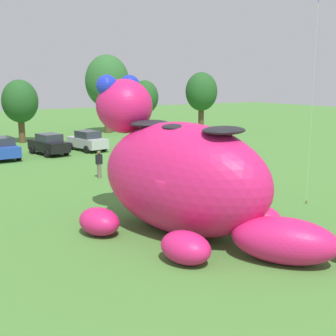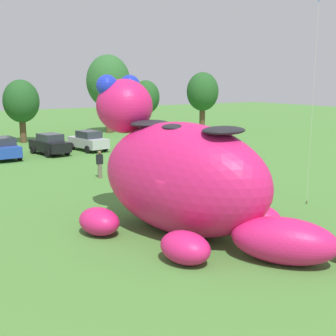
# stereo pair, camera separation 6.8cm
# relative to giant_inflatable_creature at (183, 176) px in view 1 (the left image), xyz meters

# --- Properties ---
(ground_plane) EXTENTS (160.00, 160.00, 0.00)m
(ground_plane) POSITION_rel_giant_inflatable_creature_xyz_m (-0.55, -0.08, -2.26)
(ground_plane) COLOR #4C8438
(giant_inflatable_creature) EXTENTS (8.20, 11.31, 6.18)m
(giant_inflatable_creature) POSITION_rel_giant_inflatable_creature_xyz_m (0.00, 0.00, 0.00)
(giant_inflatable_creature) COLOR #E01E6B
(giant_inflatable_creature) RESTS_ON ground
(car_blue) EXTENTS (2.13, 4.20, 1.72)m
(car_blue) POSITION_rel_giant_inflatable_creature_xyz_m (-1.98, 21.31, -1.40)
(car_blue) COLOR #2347B7
(car_blue) RESTS_ON ground
(car_black) EXTENTS (2.43, 4.32, 1.72)m
(car_black) POSITION_rel_giant_inflatable_creature_xyz_m (1.77, 21.56, -1.40)
(car_black) COLOR black
(car_black) RESTS_ON ground
(car_silver) EXTENTS (2.42, 4.32, 1.72)m
(car_silver) POSITION_rel_giant_inflatable_creature_xyz_m (5.24, 21.84, -1.40)
(car_silver) COLOR #B7BABF
(car_silver) RESTS_ON ground
(tree_centre) EXTENTS (3.40, 3.40, 6.03)m
(tree_centre) POSITION_rel_giant_inflatable_creature_xyz_m (1.93, 30.01, 1.68)
(tree_centre) COLOR brown
(tree_centre) RESTS_ON ground
(tree_centre_right) EXTENTS (4.96, 4.96, 8.81)m
(tree_centre_right) POSITION_rel_giant_inflatable_creature_xyz_m (12.65, 33.22, 3.50)
(tree_centre_right) COLOR brown
(tree_centre_right) RESTS_ON ground
(tree_mid_right) EXTENTS (3.36, 3.36, 5.97)m
(tree_mid_right) POSITION_rel_giant_inflatable_creature_xyz_m (17.84, 33.77, 1.64)
(tree_mid_right) COLOR brown
(tree_mid_right) RESTS_ON ground
(tree_right) EXTENTS (3.91, 3.91, 6.94)m
(tree_right) POSITION_rel_giant_inflatable_creature_xyz_m (24.15, 30.73, 2.28)
(tree_right) COLOR brown
(tree_right) RESTS_ON ground
(spectator_near_inflatable) EXTENTS (0.38, 0.26, 1.71)m
(spectator_near_inflatable) POSITION_rel_giant_inflatable_creature_xyz_m (9.44, 8.30, -1.41)
(spectator_near_inflatable) COLOR #726656
(spectator_near_inflatable) RESTS_ON ground
(spectator_mid_field) EXTENTS (0.38, 0.26, 1.71)m
(spectator_mid_field) POSITION_rel_giant_inflatable_creature_xyz_m (1.45, 11.08, -1.41)
(spectator_mid_field) COLOR #726656
(spectator_mid_field) RESTS_ON ground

